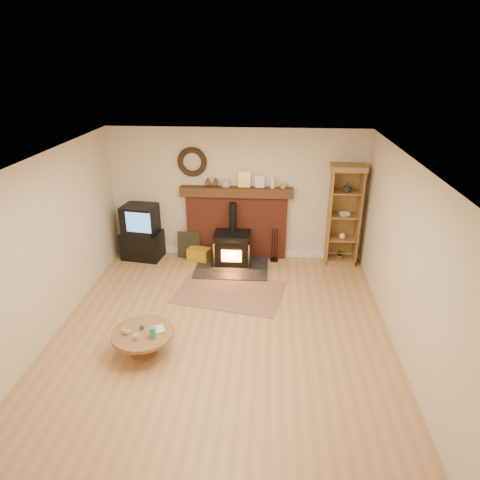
# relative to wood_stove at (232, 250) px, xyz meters

# --- Properties ---
(ground) EXTENTS (5.50, 5.50, 0.00)m
(ground) POSITION_rel_wood_stove_xyz_m (0.05, -2.27, -0.32)
(ground) COLOR #B77D4C
(ground) RESTS_ON ground
(room_shell) EXTENTS (5.02, 5.52, 2.61)m
(room_shell) POSITION_rel_wood_stove_xyz_m (0.03, -2.17, 1.40)
(room_shell) COLOR beige
(room_shell) RESTS_ON ground
(chimney_breast) EXTENTS (2.20, 0.22, 1.78)m
(chimney_breast) POSITION_rel_wood_stove_xyz_m (0.05, 0.40, 0.48)
(chimney_breast) COLOR maroon
(chimney_breast) RESTS_ON ground
(wood_stove) EXTENTS (1.40, 1.00, 1.22)m
(wood_stove) POSITION_rel_wood_stove_xyz_m (0.00, 0.00, 0.00)
(wood_stove) COLOR black
(wood_stove) RESTS_ON ground
(area_rug) EXTENTS (2.01, 1.56, 0.01)m
(area_rug) POSITION_rel_wood_stove_xyz_m (0.05, -1.07, -0.31)
(area_rug) COLOR brown
(area_rug) RESTS_ON ground
(tv_unit) EXTENTS (0.84, 0.64, 1.12)m
(tv_unit) POSITION_rel_wood_stove_xyz_m (-1.85, 0.20, 0.22)
(tv_unit) COLOR black
(tv_unit) RESTS_ON ground
(curio_cabinet) EXTENTS (0.64, 0.46, 1.99)m
(curio_cabinet) POSITION_rel_wood_stove_xyz_m (2.13, 0.29, 0.68)
(curio_cabinet) COLOR brown
(curio_cabinet) RESTS_ON ground
(firelog_box) EXTENTS (0.48, 0.37, 0.27)m
(firelog_box) POSITION_rel_wood_stove_xyz_m (-0.69, 0.13, -0.18)
(firelog_box) COLOR #CFE008
(firelog_box) RESTS_ON ground
(leaning_painting) EXTENTS (0.45, 0.12, 0.54)m
(leaning_painting) POSITION_rel_wood_stove_xyz_m (-0.92, 0.28, -0.05)
(leaning_painting) COLOR black
(leaning_painting) RESTS_ON ground
(fire_tools) EXTENTS (0.16, 0.16, 0.70)m
(fire_tools) POSITION_rel_wood_stove_xyz_m (0.83, 0.23, -0.18)
(fire_tools) COLOR black
(fire_tools) RESTS_ON ground
(coffee_table) EXTENTS (0.85, 0.85, 0.53)m
(coffee_table) POSITION_rel_wood_stove_xyz_m (-0.97, -2.84, -0.02)
(coffee_table) COLOR brown
(coffee_table) RESTS_ON ground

